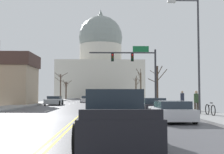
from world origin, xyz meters
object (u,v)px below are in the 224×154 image
Objects in this scene: sedan_near_02 at (171,111)px; bicycle_parked at (210,110)px; pedestrian_01 at (196,101)px; sedan_near_00 at (109,103)px; pickup_truck_near_03 at (114,119)px; sedan_near_01 at (153,106)px; sedan_oncoming_01 at (87,99)px; sedan_oncoming_00 at (54,101)px; signal_gantry at (137,63)px; street_lamp_right at (195,45)px; pedestrian_00 at (182,99)px.

bicycle_parked is at bearing 40.03° from sedan_near_02.
sedan_near_00 is at bearing 122.41° from pedestrian_01.
pickup_truck_near_03 is (-3.36, -6.80, 0.19)m from sedan_near_02.
sedan_near_02 is (-0.04, -6.32, -0.02)m from sedan_near_01.
sedan_near_01 is 0.98× the size of sedan_oncoming_01.
sedan_near_02 is at bearing -139.97° from bicycle_parked.
pickup_truck_near_03 reaches higher than sedan_oncoming_00.
signal_gantry is at bearing 47.51° from sedan_near_00.
signal_gantry is 1.81× the size of sedan_near_00.
bicycle_parked is (0.62, -1.05, -4.42)m from street_lamp_right.
sedan_oncoming_00 is at bearing 135.63° from pedestrian_00.
signal_gantry is at bearing 100.34° from street_lamp_right.
sedan_near_02 is (3.30, -13.78, -0.02)m from sedan_near_00.
sedan_oncoming_00 is 11.25m from sedan_oncoming_01.
pickup_truck_near_03 is 11.53m from bicycle_parked.
pickup_truck_near_03 is at bearing -76.35° from sedan_oncoming_00.
street_lamp_right is 4.57× the size of bicycle_parked.
pedestrian_01 is (6.08, -9.58, 0.46)m from sedan_near_00.
sedan_near_00 and sedan_near_01 have the same top height.
sedan_oncoming_01 is at bearing 108.22° from pedestrian_01.
street_lamp_right is at bearing -96.43° from pedestrian_00.
sedan_near_02 is 34.32m from sedan_oncoming_01.
sedan_near_01 reaches higher than sedan_oncoming_00.
signal_gantry is 4.82× the size of pedestrian_00.
signal_gantry is at bearing -66.64° from sedan_oncoming_01.
signal_gantry is 1.81× the size of sedan_near_02.
signal_gantry is 1.38× the size of pickup_truck_near_03.
street_lamp_right reaches higher than sedan_oncoming_01.
pedestrian_00 reaches higher than sedan_near_00.
sedan_oncoming_01 is (-3.54, 40.41, -0.20)m from pickup_truck_near_03.
pedestrian_01 is at bearing -54.54° from sedan_oncoming_00.
sedan_oncoming_01 is at bearing 70.85° from sedan_oncoming_00.
signal_gantry is at bearing -27.34° from sedan_oncoming_00.
sedan_near_01 is at bearing 142.38° from pedestrian_01.
signal_gantry is 14.14m from pedestrian_01.
sedan_near_00 is at bearing 120.33° from street_lamp_right.
street_lamp_right is 5.65m from sedan_near_01.
sedan_near_01 is at bearing -75.74° from sedan_oncoming_01.
signal_gantry is at bearing 101.92° from bicycle_parked.
pedestrian_00 reaches higher than pickup_truck_near_03.
street_lamp_right reaches higher than pickup_truck_near_03.
pedestrian_01 is at bearing -94.78° from pedestrian_00.
street_lamp_right is 23.72m from sedan_oncoming_00.
pedestrian_00 is at bearing 83.57° from street_lamp_right.
sedan_oncoming_01 is 32.54m from bicycle_parked.
sedan_near_00 is 0.76× the size of pickup_truck_near_03.
pickup_truck_near_03 is (-3.40, -13.11, 0.17)m from sedan_near_01.
pedestrian_00 reaches higher than pedestrian_01.
sedan_near_01 is 2.60× the size of pedestrian_00.
pickup_truck_near_03 is at bearing -119.18° from pedestrian_01.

